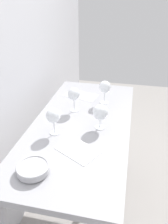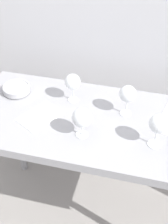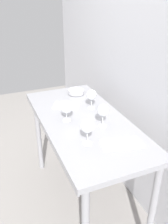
% 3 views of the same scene
% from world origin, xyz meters
% --- Properties ---
extents(ground_plane, '(6.00, 6.00, 0.00)m').
position_xyz_m(ground_plane, '(0.00, 0.00, 0.00)').
color(ground_plane, gray).
extents(back_wall, '(3.80, 0.04, 2.60)m').
position_xyz_m(back_wall, '(0.00, 0.49, 1.30)').
color(back_wall, silver).
rests_on(back_wall, ground_plane).
extents(steel_counter, '(1.40, 0.65, 0.90)m').
position_xyz_m(steel_counter, '(0.00, -0.01, 0.79)').
color(steel_counter, '#9C9CA1').
rests_on(steel_counter, ground_plane).
extents(wine_glass_far_left, '(0.09, 0.09, 0.17)m').
position_xyz_m(wine_glass_far_left, '(-0.16, 0.13, 1.02)').
color(wine_glass_far_left, white).
rests_on(wine_glass_far_left, steel_counter).
extents(wine_glass_far_right, '(0.09, 0.09, 0.18)m').
position_xyz_m(wine_glass_far_right, '(0.15, 0.09, 1.03)').
color(wine_glass_far_right, white).
rests_on(wine_glass_far_right, steel_counter).
extents(wine_glass_near_center, '(0.10, 0.10, 0.17)m').
position_xyz_m(wine_glass_near_center, '(-0.04, -0.14, 1.01)').
color(wine_glass_near_center, white).
rests_on(wine_glass_near_center, steel_counter).
extents(wine_glass_near_right, '(0.09, 0.09, 0.18)m').
position_xyz_m(wine_glass_near_right, '(0.32, -0.12, 1.03)').
color(wine_glass_near_right, white).
rests_on(wine_glass_near_right, steel_counter).
extents(tasting_sheet_upper, '(0.20, 0.30, 0.00)m').
position_xyz_m(tasting_sheet_upper, '(0.42, 0.10, 0.90)').
color(tasting_sheet_upper, white).
rests_on(tasting_sheet_upper, steel_counter).
extents(tasting_sheet_lower, '(0.25, 0.27, 0.00)m').
position_xyz_m(tasting_sheet_lower, '(-0.29, -0.05, 0.90)').
color(tasting_sheet_lower, white).
rests_on(tasting_sheet_lower, steel_counter).
extents(tasting_bowl, '(0.16, 0.16, 0.04)m').
position_xyz_m(tasting_bowl, '(-0.51, 0.12, 0.93)').
color(tasting_bowl, '#4C4C4C').
rests_on(tasting_bowl, steel_counter).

